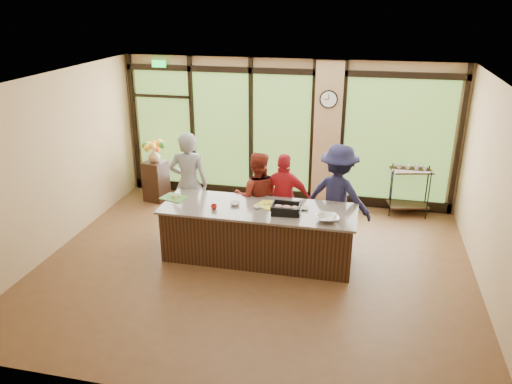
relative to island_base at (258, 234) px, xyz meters
The scene contains 25 objects.
floor 0.53m from the island_base, 90.00° to the right, with size 7.00×7.00×0.00m, color #4F341C.
ceiling 2.58m from the island_base, 90.00° to the right, with size 7.00×7.00×0.00m, color white.
back_wall 2.90m from the island_base, 90.00° to the left, with size 7.00×7.00×0.00m, color tan.
left_wall 3.67m from the island_base, behind, with size 6.00×6.00×0.00m, color tan.
right_wall 3.67m from the island_base, ahead, with size 6.00×6.00×0.00m, color tan.
window_wall 2.83m from the island_base, 86.48° to the left, with size 6.90×0.12×3.00m.
island_base is the anchor object (origin of this frame).
countertop 0.46m from the island_base, ahead, with size 3.20×1.10×0.04m, color slate.
wall_clock 3.25m from the island_base, 71.68° to the left, with size 0.36×0.04×0.36m.
cook_left 1.69m from the island_base, 154.38° to the left, with size 0.71×0.46×1.93m, color gray.
cook_midleft 0.80m from the island_base, 104.31° to the left, with size 0.80×0.63×1.65m, color maroon.
cook_midright 0.86m from the island_base, 66.15° to the left, with size 0.96×0.40×1.64m, color #B21B25.
cook_right 1.53m from the island_base, 31.96° to the left, with size 1.19×0.69×1.85m, color #181836.
roasting_pan 0.71m from the island_base, 13.20° to the right, with size 0.45×0.35×0.08m, color black.
mixing_bowl 1.29m from the island_base, 13.38° to the right, with size 0.35×0.35×0.08m, color silver.
cutting_board_left 1.58m from the island_base, behind, with size 0.43×0.32×0.01m, color #467F2E.
cutting_board_center 0.52m from the island_base, 37.66° to the left, with size 0.41×0.31×0.01m, color yellow.
cutting_board_right 0.56m from the island_base, 29.86° to the left, with size 0.41×0.31×0.01m, color yellow.
prep_bowl_near 0.65m from the island_base, behind, with size 0.16×0.16×0.05m, color white.
prep_bowl_mid 0.50m from the island_base, 128.55° to the right, with size 0.12×0.12×0.04m, color white.
prep_bowl_far 0.90m from the island_base, ahead, with size 0.13×0.13×0.03m, color white.
red_ramekin 0.89m from the island_base, 162.91° to the right, with size 0.10×0.10×0.08m, color #AB1911.
flower_stand 3.39m from the island_base, 143.08° to the left, with size 0.43×0.43×0.87m, color #311D10.
flower_vase 3.44m from the island_base, 143.08° to the left, with size 0.26×0.26×0.27m, color #987953.
bar_cart 3.55m from the island_base, 43.71° to the left, with size 0.85×0.60×1.06m.
Camera 1 is at (1.60, -7.02, 4.16)m, focal length 35.00 mm.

